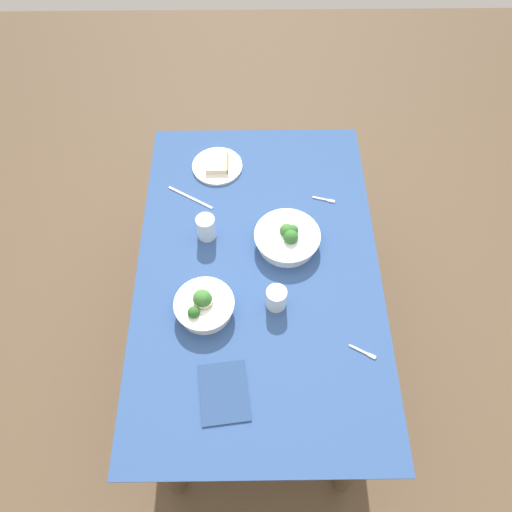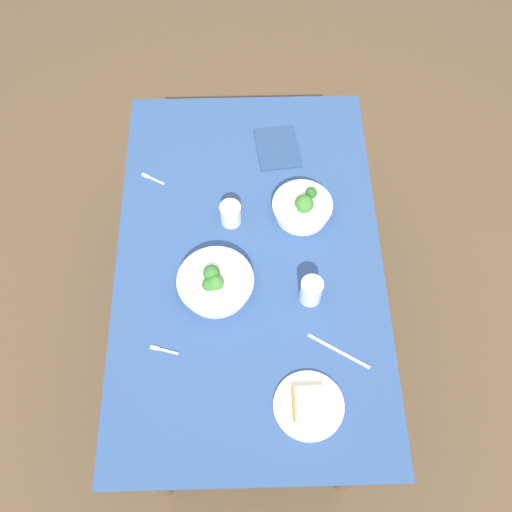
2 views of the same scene
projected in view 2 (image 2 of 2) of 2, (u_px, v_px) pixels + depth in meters
The scene contains 11 objects.
ground_plane at pixel (251, 337), 2.67m from camera, with size 6.00×6.00×0.00m, color brown.
dining_table at pixel (250, 273), 2.10m from camera, with size 1.49×0.92×0.77m.
broccoli_bowl_far at pixel (303, 207), 2.05m from camera, with size 0.21×0.21×0.11m.
broccoli_bowl_near at pixel (215, 283), 1.91m from camera, with size 0.25×0.25×0.10m.
bread_side_plate at pixel (309, 405), 1.74m from camera, with size 0.22×0.22×0.04m.
water_glass_center at pixel (311, 291), 1.88m from camera, with size 0.07×0.07×0.10m, color silver.
water_glass_side at pixel (231, 214), 2.03m from camera, with size 0.07×0.07×0.09m, color silver.
fork_by_far_bowl at pixel (163, 350), 1.84m from camera, with size 0.04×0.09×0.00m.
fork_by_near_bowl at pixel (152, 179), 2.16m from camera, with size 0.06×0.09×0.00m.
table_knife_left at pixel (339, 351), 1.84m from camera, with size 0.22×0.01×0.00m, color #B7B7BC.
napkin_folded_upper at pixel (278, 148), 2.23m from camera, with size 0.20×0.16×0.01m, color navy.
Camera 2 is at (0.95, -0.00, 2.53)m, focal length 40.70 mm.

